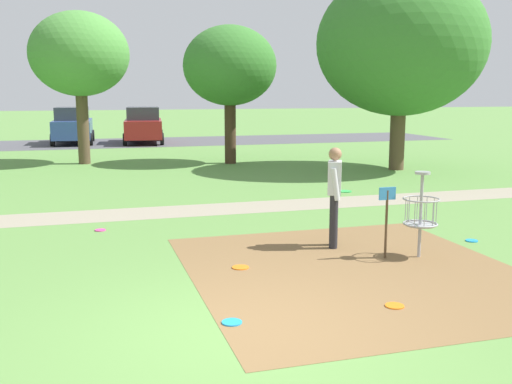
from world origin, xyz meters
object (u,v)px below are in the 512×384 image
frisbee_far_left (232,322)px  frisbee_scattered_a (472,241)px  player_foreground_watching (335,191)px  parked_car_leftmost (73,125)px  parked_car_center_left (143,125)px  frisbee_far_right (100,230)px  tree_mid_center (79,55)px  tree_mid_right (401,44)px  disc_golf_basket (417,211)px  tree_mid_left (230,66)px  frisbee_mid_grass (395,306)px  frisbee_near_basket (241,267)px

frisbee_far_left → frisbee_scattered_a: size_ratio=1.11×
player_foreground_watching → frisbee_far_left: player_foreground_watching is taller
frisbee_scattered_a → parked_car_leftmost: bearing=107.2°
parked_car_center_left → parked_car_leftmost: bearing=168.9°
player_foreground_watching → frisbee_far_left: bearing=-131.6°
frisbee_far_right → frisbee_scattered_a: same height
frisbee_far_right → tree_mid_center: bearing=91.2°
tree_mid_right → parked_car_leftmost: size_ratio=1.53×
disc_golf_basket → frisbee_scattered_a: 1.80m
tree_mid_left → tree_mid_right: size_ratio=0.76×
player_foreground_watching → frisbee_scattered_a: player_foreground_watching is taller
frisbee_mid_grass → frisbee_far_left: same height
frisbee_mid_grass → frisbee_far_right: same height
frisbee_mid_grass → tree_mid_center: bearing=102.5°
parked_car_center_left → tree_mid_left: bearing=-77.1°
frisbee_scattered_a → frisbee_far_right: bearing=157.0°
player_foreground_watching → frisbee_far_left: size_ratio=7.24×
frisbee_near_basket → frisbee_far_right: size_ratio=1.26×
tree_mid_right → tree_mid_left: bearing=146.6°
frisbee_near_basket → tree_mid_center: size_ratio=0.05×
frisbee_mid_grass → parked_car_leftmost: size_ratio=0.06×
disc_golf_basket → frisbee_near_basket: 2.96m
frisbee_far_left → frisbee_far_right: 5.32m
disc_golf_basket → tree_mid_left: tree_mid_left is taller
tree_mid_right → frisbee_far_right: bearing=-147.2°
frisbee_far_right → parked_car_center_left: bearing=81.9°
parked_car_leftmost → frisbee_far_left: bearing=-85.4°
frisbee_mid_grass → frisbee_far_left: size_ratio=1.00×
frisbee_mid_grass → frisbee_far_right: (-3.38, 5.21, 0.00)m
frisbee_far_left → parked_car_leftmost: size_ratio=0.06×
disc_golf_basket → tree_mid_left: bearing=89.4°
tree_mid_left → parked_car_center_left: size_ratio=1.14×
tree_mid_right → parked_car_leftmost: bearing=128.1°
frisbee_near_basket → frisbee_mid_grass: bearing=-55.9°
frisbee_mid_grass → frisbee_scattered_a: (2.95, 2.52, 0.00)m
frisbee_far_right → tree_mid_right: 12.56m
disc_golf_basket → frisbee_far_left: bearing=-152.2°
player_foreground_watching → tree_mid_right: 11.18m
frisbee_scattered_a → parked_car_leftmost: parked_car_leftmost is taller
parked_car_leftmost → frisbee_scattered_a: bearing=-72.8°
frisbee_far_left → tree_mid_center: size_ratio=0.04×
frisbee_mid_grass → parked_car_leftmost: (-4.10, 25.24, 0.91)m
frisbee_scattered_a → frisbee_near_basket: bearing=-174.6°
parked_car_center_left → tree_mid_right: bearing=-60.9°
frisbee_scattered_a → parked_car_center_left: size_ratio=0.05×
frisbee_far_left → parked_car_center_left: size_ratio=0.05×
frisbee_scattered_a → tree_mid_left: size_ratio=0.04×
tree_mid_left → frisbee_far_right: bearing=-117.1°
frisbee_far_right → frisbee_scattered_a: size_ratio=0.96×
frisbee_scattered_a → tree_mid_left: tree_mid_left is taller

